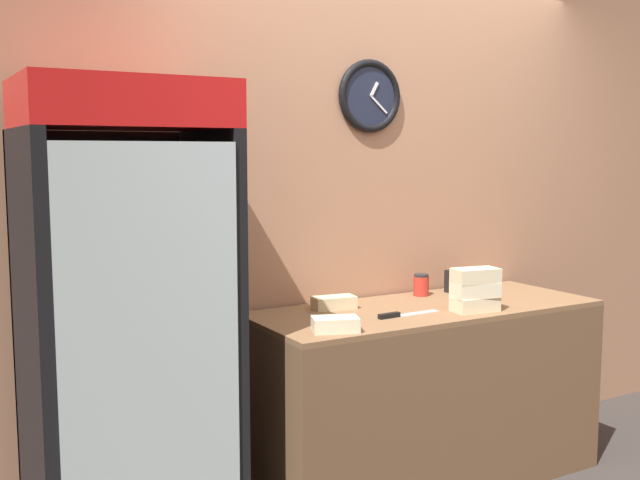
{
  "coord_description": "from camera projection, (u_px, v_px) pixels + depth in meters",
  "views": [
    {
      "loc": [
        -2.24,
        -1.96,
        1.62
      ],
      "look_at": [
        -0.6,
        0.89,
        1.23
      ],
      "focal_mm": 42.0,
      "sensor_mm": 36.0,
      "label": 1
    }
  ],
  "objects": [
    {
      "name": "prep_counter",
      "position": [
        425.0,
        393.0,
        3.69
      ],
      "size": [
        1.74,
        0.67,
        0.88
      ],
      "color": "brown",
      "rests_on": "ground_plane"
    },
    {
      "name": "sandwich_stack_bottom",
      "position": [
        475.0,
        304.0,
        3.52
      ],
      "size": [
        0.23,
        0.14,
        0.07
      ],
      "color": "beige",
      "rests_on": "prep_counter"
    },
    {
      "name": "sandwich_stack_middle",
      "position": [
        475.0,
        290.0,
        3.51
      ],
      "size": [
        0.23,
        0.15,
        0.07
      ],
      "color": "beige",
      "rests_on": "sandwich_stack_bottom"
    },
    {
      "name": "sandwich_flat_left",
      "position": [
        335.0,
        324.0,
        3.12
      ],
      "size": [
        0.22,
        0.18,
        0.06
      ],
      "color": "beige",
      "rests_on": "prep_counter"
    },
    {
      "name": "sandwich_flat_right",
      "position": [
        334.0,
        303.0,
        3.58
      ],
      "size": [
        0.22,
        0.13,
        0.06
      ],
      "color": "beige",
      "rests_on": "prep_counter"
    },
    {
      "name": "beverage_cooler",
      "position": [
        123.0,
        302.0,
        2.95
      ],
      "size": [
        0.75,
        0.65,
        1.89
      ],
      "color": "black",
      "rests_on": "ground_plane"
    },
    {
      "name": "napkin_dispenser",
      "position": [
        458.0,
        281.0,
        3.99
      ],
      "size": [
        0.11,
        0.09,
        0.12
      ],
      "color": "black",
      "rests_on": "prep_counter"
    },
    {
      "name": "chefs_knife",
      "position": [
        400.0,
        315.0,
        3.41
      ],
      "size": [
        0.34,
        0.06,
        0.02
      ],
      "color": "silver",
      "rests_on": "prep_counter"
    },
    {
      "name": "sandwich_stack_top",
      "position": [
        476.0,
        275.0,
        3.5
      ],
      "size": [
        0.23,
        0.15,
        0.07
      ],
      "color": "beige",
      "rests_on": "sandwich_stack_middle"
    },
    {
      "name": "wall_back",
      "position": [
        382.0,
        203.0,
        3.92
      ],
      "size": [
        5.2,
        0.09,
        2.7
      ],
      "color": "#AD7A5B",
      "rests_on": "ground_plane"
    },
    {
      "name": "condiment_jar",
      "position": [
        421.0,
        285.0,
        3.9
      ],
      "size": [
        0.08,
        0.08,
        0.11
      ],
      "color": "#B72D23",
      "rests_on": "prep_counter"
    }
  ]
}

